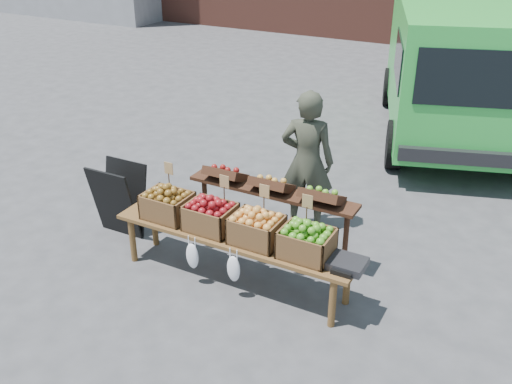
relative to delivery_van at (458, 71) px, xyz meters
The scene contains 11 objects.
ground 6.37m from the delivery_van, 103.01° to the right, with size 80.00×80.00×0.00m, color #444447.
delivery_van is the anchor object (origin of this frame).
vendor 4.28m from the delivery_van, 102.52° to the right, with size 0.65×0.42×1.77m, color #35382A.
chalkboard_sign 6.14m from the delivery_van, 117.82° to the right, with size 0.60×0.33×0.92m, color black, non-canonical shape.
back_table 5.04m from the delivery_van, 101.94° to the right, with size 2.10×0.44×1.04m, color #361D11, non-canonical shape.
display_bench 5.79m from the delivery_van, 101.22° to the right, with size 2.70×0.56×0.57m, color brown, non-canonical shape.
crate_golden_apples 5.96m from the delivery_van, 109.05° to the right, with size 0.50×0.40×0.28m, color brown, non-canonical shape.
crate_russet_pears 5.80m from the delivery_van, 103.89° to the right, with size 0.50×0.40×0.28m, color #67060A, non-canonical shape.
crate_red_apples 5.70m from the delivery_van, 98.50° to the right, with size 0.50×0.40×0.28m, color gold, non-canonical shape.
crate_green_apples 5.64m from the delivery_van, 92.95° to the right, with size 0.50×0.40×0.28m, color #3C7815, non-canonical shape.
weighing_scale 5.64m from the delivery_van, 88.62° to the right, with size 0.34×0.30×0.08m, color black.
Camera 1 is at (2.93, -3.88, 3.61)m, focal length 40.00 mm.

